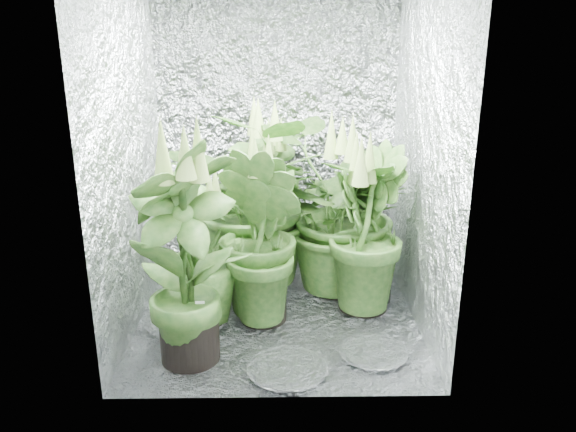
# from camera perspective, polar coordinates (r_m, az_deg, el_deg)

# --- Properties ---
(ground) EXTENTS (1.60, 1.60, 0.00)m
(ground) POSITION_cam_1_polar(r_m,az_deg,el_deg) (3.39, -1.07, -9.94)
(ground) COLOR silver
(ground) RESTS_ON ground
(walls) EXTENTS (1.62, 1.62, 2.00)m
(walls) POSITION_cam_1_polar(r_m,az_deg,el_deg) (3.05, -1.18, 6.86)
(walls) COLOR silver
(walls) RESTS_ON ground
(plant_a) EXTENTS (1.32, 1.32, 1.24)m
(plant_a) POSITION_cam_1_polar(r_m,az_deg,el_deg) (3.59, -3.14, 1.84)
(plant_a) COLOR black
(plant_a) RESTS_ON ground
(plant_b) EXTENTS (0.73, 0.73, 1.09)m
(plant_b) POSITION_cam_1_polar(r_m,az_deg,el_deg) (3.79, -2.08, 1.42)
(plant_b) COLOR black
(plant_b) RESTS_ON ground
(plant_c) EXTENTS (0.59, 0.59, 1.07)m
(plant_c) POSITION_cam_1_polar(r_m,az_deg,el_deg) (3.31, 7.91, -1.59)
(plant_c) COLOR black
(plant_c) RESTS_ON ground
(plant_d) EXTENTS (0.63, 0.63, 0.92)m
(plant_d) POSITION_cam_1_polar(r_m,az_deg,el_deg) (3.18, -9.05, -3.77)
(plant_d) COLOR black
(plant_d) RESTS_ON ground
(plant_e) EXTENTS (1.29, 1.29, 1.14)m
(plant_e) POSITION_cam_1_polar(r_m,az_deg,el_deg) (3.49, 5.31, 0.52)
(plant_e) COLOR black
(plant_e) RESTS_ON ground
(plant_f) EXTENTS (0.84, 0.84, 1.23)m
(plant_f) POSITION_cam_1_polar(r_m,az_deg,el_deg) (2.77, -10.44, -3.88)
(plant_f) COLOR black
(plant_f) RESTS_ON ground
(plant_g) EXTENTS (0.78, 0.78, 1.11)m
(plant_g) POSITION_cam_1_polar(r_m,az_deg,el_deg) (3.13, -2.63, -2.05)
(plant_g) COLOR black
(plant_g) RESTS_ON ground
(circulation_fan) EXTENTS (0.15, 0.29, 0.34)m
(circulation_fan) POSITION_cam_1_polar(r_m,az_deg,el_deg) (3.54, 8.94, -6.39)
(circulation_fan) COLOR black
(circulation_fan) RESTS_ON ground
(plant_label) EXTENTS (0.05, 0.02, 0.07)m
(plant_label) POSITION_cam_1_polar(r_m,az_deg,el_deg) (2.84, -8.93, -9.26)
(plant_label) COLOR white
(plant_label) RESTS_ON plant_f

